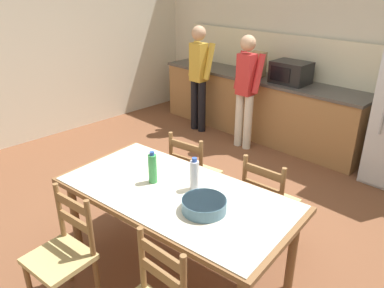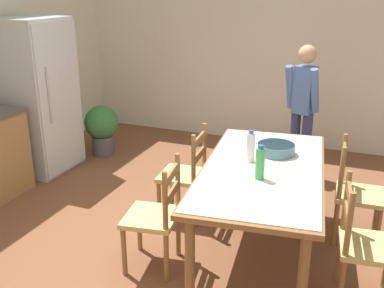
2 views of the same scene
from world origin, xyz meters
TOP-DOWN VIEW (x-y plane):
  - ground_plane at (0.00, 0.00)m, footprint 8.32×8.32m
  - wall_right at (3.26, 0.00)m, footprint 0.12×5.20m
  - refrigerator at (1.21, 2.19)m, footprint 0.76×0.73m
  - dining_table at (0.38, -0.73)m, footprint 1.98×1.16m
  - bottle_near_centre at (0.14, -0.75)m, footprint 0.07×0.07m
  - bottle_off_centre at (0.46, -0.60)m, footprint 0.07×0.07m
  - serving_bowl at (0.71, -0.76)m, footprint 0.32×0.32m
  - chair_side_near_left at (0.04, -1.54)m, footprint 0.47×0.45m
  - chair_side_near_right at (0.89, -1.44)m, footprint 0.44×0.42m
  - chair_side_far_left at (-0.13, -0.01)m, footprint 0.48×0.46m
  - chair_side_far_right at (0.71, 0.08)m, footprint 0.45×0.43m
  - person_by_table at (2.16, -0.76)m, footprint 0.33×0.43m
  - potted_plant at (1.87, 1.76)m, footprint 0.44×0.44m

SIDE VIEW (x-z plane):
  - ground_plane at x=0.00m, z-range 0.00..0.00m
  - potted_plant at x=1.87m, z-range 0.05..0.72m
  - chair_side_near_left at x=0.04m, z-range -0.01..0.90m
  - chair_side_near_right at x=0.89m, z-range -0.01..0.90m
  - chair_side_far_left at x=-0.13m, z-range -0.01..0.90m
  - chair_side_far_right at x=0.71m, z-range -0.01..0.90m
  - dining_table at x=0.38m, z-range 0.31..1.08m
  - serving_bowl at x=0.71m, z-range 0.78..0.87m
  - person_by_table at x=2.16m, z-range 0.10..1.63m
  - bottle_near_centre at x=0.14m, z-range 0.76..1.03m
  - bottle_off_centre at x=0.46m, z-range 0.76..1.03m
  - refrigerator at x=1.21m, z-range 0.00..1.81m
  - wall_right at x=3.26m, z-range 0.00..2.90m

